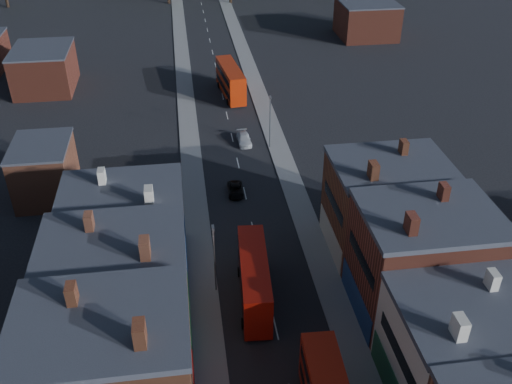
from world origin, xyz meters
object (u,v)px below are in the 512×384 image
object	(u,v)px
bus_0	(254,279)
car_3	(244,139)
bus_2	(231,80)
car_2	(236,190)

from	to	relation	value
bus_0	car_3	bearing A→B (deg)	88.52
bus_2	car_2	size ratio (longest dim) A/B	3.03
bus_2	car_3	distance (m)	18.52
bus_0	bus_2	bearing A→B (deg)	90.48
car_2	car_3	size ratio (longest dim) A/B	0.89
bus_0	car_3	xyz separation A→B (m)	(3.10, 33.77, -2.04)
car_2	car_3	distance (m)	14.12
bus_0	bus_2	xyz separation A→B (m)	(3.00, 52.16, 0.16)
car_2	car_3	world-z (taller)	car_3
bus_2	car_2	world-z (taller)	bus_2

